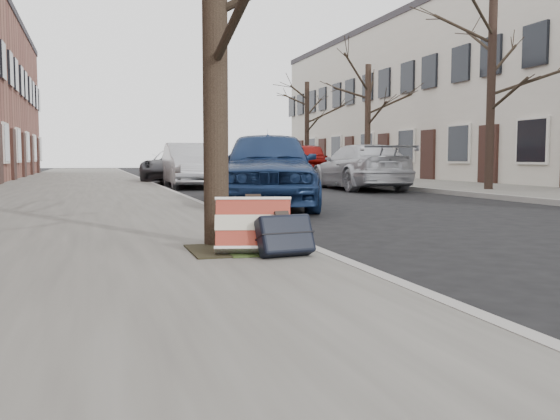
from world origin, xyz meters
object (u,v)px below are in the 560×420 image
object	(u,v)px
suitcase_red	(253,226)
car_near_front	(268,168)
car_near_mid	(191,165)
suitcase_navy	(285,235)

from	to	relation	value
suitcase_red	car_near_front	bearing A→B (deg)	87.61
car_near_front	car_near_mid	size ratio (longest dim) A/B	1.01
suitcase_red	car_near_front	size ratio (longest dim) A/B	0.14
suitcase_navy	car_near_front	bearing A→B (deg)	66.65
suitcase_red	car_near_front	distance (m)	6.75
suitcase_navy	car_near_front	xyz separation A→B (m)	(1.72, 6.65, 0.46)
suitcase_navy	car_near_front	size ratio (longest dim) A/B	0.11
suitcase_red	suitcase_navy	bearing A→B (deg)	-26.53
car_near_mid	car_near_front	bearing A→B (deg)	-88.02
car_near_front	car_near_mid	xyz separation A→B (m)	(-0.14, 8.77, -0.04)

